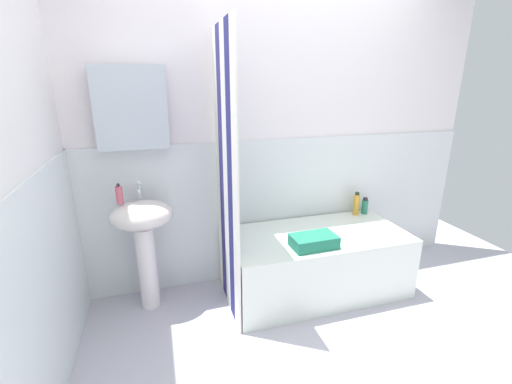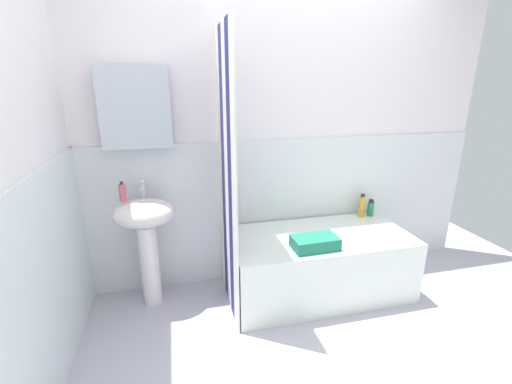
# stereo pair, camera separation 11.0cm
# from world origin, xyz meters

# --- Properties ---
(ground_plane) EXTENTS (4.80, 5.60, 0.04)m
(ground_plane) POSITION_xyz_m (0.00, 0.00, -0.02)
(ground_plane) COLOR #B5B1BE
(wall_back_tiled) EXTENTS (3.60, 0.18, 2.40)m
(wall_back_tiled) POSITION_xyz_m (-0.06, 1.26, 1.14)
(wall_back_tiled) COLOR silver
(wall_back_tiled) RESTS_ON ground_plane
(wall_left_tiled) EXTENTS (0.07, 1.81, 2.40)m
(wall_left_tiled) POSITION_xyz_m (-1.57, 0.34, 1.12)
(wall_left_tiled) COLOR white
(wall_left_tiled) RESTS_ON ground_plane
(sink) EXTENTS (0.44, 0.34, 0.84)m
(sink) POSITION_xyz_m (-1.07, 1.03, 0.62)
(sink) COLOR silver
(sink) RESTS_ON ground_plane
(faucet) EXTENTS (0.03, 0.12, 0.12)m
(faucet) POSITION_xyz_m (-1.07, 1.11, 0.90)
(faucet) COLOR silver
(faucet) RESTS_ON sink
(soap_dispenser) EXTENTS (0.05, 0.05, 0.15)m
(soap_dispenser) POSITION_xyz_m (-1.21, 1.04, 0.91)
(soap_dispenser) COLOR #CA5263
(soap_dispenser) RESTS_ON sink
(bathtub) EXTENTS (1.41, 0.71, 0.50)m
(bathtub) POSITION_xyz_m (0.23, 0.87, 0.25)
(bathtub) COLOR silver
(bathtub) RESTS_ON ground_plane
(shower_curtain) EXTENTS (0.01, 0.71, 2.00)m
(shower_curtain) POSITION_xyz_m (-0.49, 0.87, 1.00)
(shower_curtain) COLOR white
(shower_curtain) RESTS_ON ground_plane
(conditioner_bottle) EXTENTS (0.06, 0.06, 0.15)m
(conditioner_bottle) POSITION_xyz_m (0.83, 1.14, 0.57)
(conditioner_bottle) COLOR #2C7A5D
(conditioner_bottle) RESTS_ON bathtub
(shampoo_bottle) EXTENTS (0.05, 0.05, 0.21)m
(shampoo_bottle) POSITION_xyz_m (0.74, 1.14, 0.60)
(shampoo_bottle) COLOR gold
(shampoo_bottle) RESTS_ON bathtub
(towel_folded) EXTENTS (0.33, 0.20, 0.09)m
(towel_folded) POSITION_xyz_m (0.10, 0.66, 0.55)
(towel_folded) COLOR #21745A
(towel_folded) RESTS_ON bathtub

